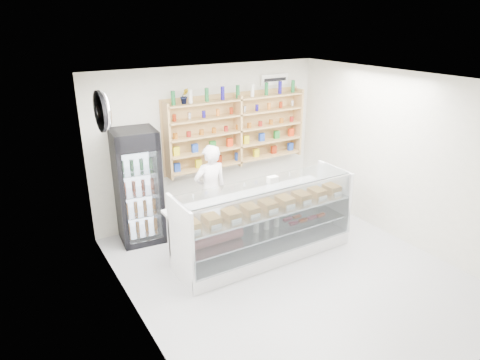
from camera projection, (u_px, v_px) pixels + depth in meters
room at (294, 185)px, 5.90m from camera, size 5.00×5.00×5.00m
display_counter at (264, 236)px, 6.73m from camera, size 2.87×0.86×1.25m
shop_worker at (211, 191)px, 7.25m from camera, size 0.60×0.40×1.62m
drinks_cooler at (138, 187)px, 7.02m from camera, size 0.76×0.74×1.92m
wall_shelving at (238, 131)px, 7.94m from camera, size 2.84×0.28×1.33m
potted_plant at (185, 96)px, 7.18m from camera, size 0.16×0.14×0.26m
security_mirror at (104, 111)px, 5.44m from camera, size 0.15×0.50×0.50m
wall_sign at (275, 79)px, 8.18m from camera, size 0.62×0.03×0.20m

